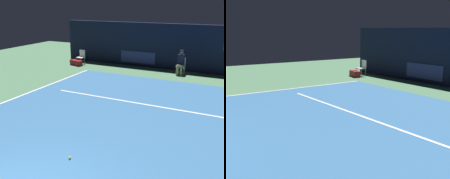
{
  "view_description": "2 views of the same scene",
  "coord_description": "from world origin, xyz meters",
  "views": [
    {
      "loc": [
        3.72,
        -2.7,
        3.76
      ],
      "look_at": [
        -0.52,
        5.54,
        0.89
      ],
      "focal_mm": 45.49,
      "sensor_mm": 36.0,
      "label": 1
    },
    {
      "loc": [
        7.49,
        1.19,
        2.56
      ],
      "look_at": [
        0.02,
        6.3,
        0.83
      ],
      "focal_mm": 51.26,
      "sensor_mm": 36.0,
      "label": 2
    }
  ],
  "objects": [
    {
      "name": "line_service",
      "position": [
        0.0,
        6.91,
        0.01
      ],
      "size": [
        7.54,
        0.1,
        0.01
      ],
      "primitive_type": "cube",
      "color": "white",
      "rests_on": "court_surface"
    },
    {
      "name": "equipment_bag",
      "position": [
        -6.12,
        11.58,
        0.16
      ],
      "size": [
        0.9,
        0.54,
        0.32
      ],
      "primitive_type": "cube",
      "rotation": [
        0.0,
        0.0,
        -0.28
      ],
      "color": "maroon",
      "rests_on": "ground"
    },
    {
      "name": "ground_plane",
      "position": [
        0.0,
        4.86,
        0.0
      ],
      "size": [
        29.83,
        29.83,
        0.0
      ],
      "primitive_type": "plane",
      "color": "#4C7A56"
    },
    {
      "name": "line_sideline_right",
      "position": [
        -4.79,
        4.86,
        0.01
      ],
      "size": [
        0.1,
        11.72,
        0.01
      ],
      "primitive_type": "cube",
      "color": "white",
      "rests_on": "court_surface"
    },
    {
      "name": "court_surface",
      "position": [
        0.0,
        4.86,
        0.01
      ],
      "size": [
        9.67,
        11.72,
        0.01
      ],
      "primitive_type": "cube",
      "color": "#336699",
      "rests_on": "ground"
    },
    {
      "name": "courtside_chair_near",
      "position": [
        -6.01,
        11.99,
        0.5
      ],
      "size": [
        0.47,
        0.45,
        0.88
      ],
      "color": "white",
      "rests_on": "ground"
    }
  ]
}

